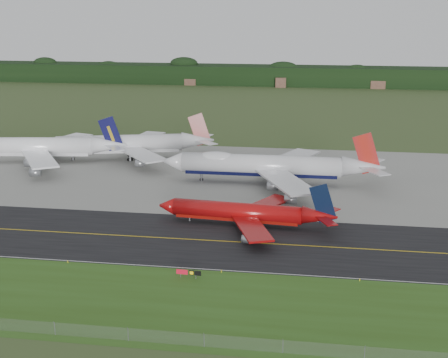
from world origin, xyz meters
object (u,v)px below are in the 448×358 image
jet_red_737 (247,213)px  jet_navy_gold (37,147)px  jet_star_tail (129,144)px  taxiway_sign (189,273)px  jet_ba_747 (269,166)px

jet_red_737 → jet_navy_gold: size_ratio=0.72×
jet_star_tail → taxiway_sign: (39.08, -90.58, -3.95)m
jet_ba_747 → taxiway_sign: jet_ba_747 is taller
jet_ba_747 → jet_red_737: bearing=-93.5°
jet_ba_747 → jet_navy_gold: bearing=169.3°
jet_navy_gold → jet_star_tail: jet_navy_gold is taller
jet_ba_747 → taxiway_sign: bearing=-98.4°
jet_ba_747 → taxiway_sign: 67.88m
jet_navy_gold → taxiway_sign: 106.19m
jet_ba_747 → taxiway_sign: size_ratio=13.20×
taxiway_sign → jet_red_737: bearing=76.1°
jet_red_737 → taxiway_sign: 31.88m
jet_ba_747 → jet_navy_gold: jet_ba_747 is taller
jet_ba_747 → jet_star_tail: 54.33m
jet_navy_gold → taxiway_sign: jet_navy_gold is taller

